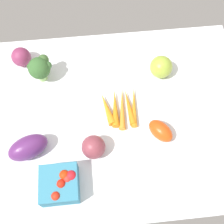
# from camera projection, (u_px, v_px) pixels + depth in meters

# --- Properties ---
(tablecloth) EXTENTS (1.04, 0.76, 0.02)m
(tablecloth) POSITION_uv_depth(u_px,v_px,m) (112.00, 116.00, 1.03)
(tablecloth) COLOR white
(tablecloth) RESTS_ON ground
(eggplant) EXTENTS (0.15, 0.12, 0.08)m
(eggplant) POSITION_uv_depth(u_px,v_px,m) (28.00, 147.00, 0.92)
(eggplant) COLOR #5C2868
(eggplant) RESTS_ON tablecloth
(heirloom_tomato_green) EXTENTS (0.09, 0.09, 0.09)m
(heirloom_tomato_green) POSITION_uv_depth(u_px,v_px,m) (161.00, 67.00, 1.06)
(heirloom_tomato_green) COLOR #97B13A
(heirloom_tomato_green) RESTS_ON tablecloth
(roma_tomato) EXTENTS (0.10, 0.11, 0.06)m
(roma_tomato) POSITION_uv_depth(u_px,v_px,m) (161.00, 131.00, 0.96)
(roma_tomato) COLOR #D74713
(roma_tomato) RESTS_ON tablecloth
(berry_basket) EXTENTS (0.12, 0.12, 0.08)m
(berry_basket) POSITION_uv_depth(u_px,v_px,m) (60.00, 184.00, 0.87)
(berry_basket) COLOR teal
(berry_basket) RESTS_ON tablecloth
(red_onion_center) EXTENTS (0.08, 0.08, 0.08)m
(red_onion_center) POSITION_uv_depth(u_px,v_px,m) (93.00, 147.00, 0.92)
(red_onion_center) COLOR brown
(red_onion_center) RESTS_ON tablecloth
(red_onion_near_basket) EXTENTS (0.07, 0.07, 0.07)m
(red_onion_near_basket) POSITION_uv_depth(u_px,v_px,m) (21.00, 57.00, 1.09)
(red_onion_near_basket) COLOR #852F55
(red_onion_near_basket) RESTS_ON tablecloth
(broccoli_head) EXTENTS (0.09, 0.09, 0.11)m
(broccoli_head) POSITION_uv_depth(u_px,v_px,m) (40.00, 68.00, 1.03)
(broccoli_head) COLOR #95C573
(broccoli_head) RESTS_ON tablecloth
(carrot_bunch) EXTENTS (0.15, 0.18, 0.03)m
(carrot_bunch) POSITION_uv_depth(u_px,v_px,m) (121.00, 107.00, 1.02)
(carrot_bunch) COLOR orange
(carrot_bunch) RESTS_ON tablecloth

